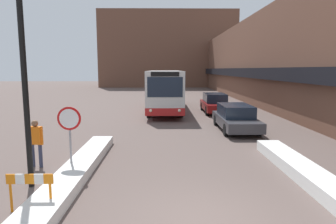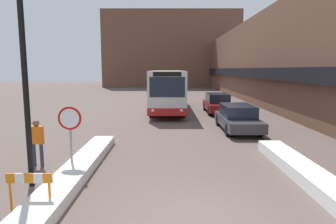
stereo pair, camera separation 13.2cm
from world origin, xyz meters
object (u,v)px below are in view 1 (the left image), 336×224
(parked_car_front, at_px, (236,117))
(street_lamp, at_px, (32,42))
(construction_barricade, at_px, (30,185))
(parked_car_back, at_px, (215,103))
(city_bus, at_px, (165,89))
(stop_sign, at_px, (69,125))
(pedestrian, at_px, (36,139))

(parked_car_front, xyz_separation_m, street_lamp, (-7.60, -8.05, 3.41))
(parked_car_front, relative_size, construction_barricade, 4.34)
(parked_car_back, bearing_deg, parked_car_front, -90.00)
(parked_car_front, bearing_deg, parked_car_back, 90.00)
(city_bus, relative_size, stop_sign, 5.39)
(pedestrian, bearing_deg, parked_car_front, 45.91)
(parked_car_back, height_order, construction_barricade, parked_car_back)
(pedestrian, height_order, construction_barricade, pedestrian)
(city_bus, relative_size, construction_barricade, 10.75)
(parked_car_front, distance_m, pedestrian, 10.52)
(pedestrian, relative_size, construction_barricade, 1.50)
(stop_sign, bearing_deg, city_bus, 78.34)
(stop_sign, bearing_deg, pedestrian, 155.94)
(street_lamp, bearing_deg, parked_car_front, 46.65)
(city_bus, height_order, parked_car_back, city_bus)
(stop_sign, distance_m, street_lamp, 2.84)
(street_lamp, bearing_deg, city_bus, 77.32)
(parked_car_front, bearing_deg, construction_barricade, -126.67)
(stop_sign, distance_m, construction_barricade, 2.89)
(parked_car_back, bearing_deg, city_bus, 160.15)
(pedestrian, bearing_deg, street_lamp, -55.33)
(parked_car_back, relative_size, street_lamp, 0.67)
(street_lamp, relative_size, pedestrian, 4.05)
(parked_car_back, bearing_deg, pedestrian, -122.74)
(construction_barricade, bearing_deg, parked_car_front, 53.33)
(stop_sign, bearing_deg, construction_barricade, -92.49)
(parked_car_front, distance_m, parked_car_back, 6.84)
(city_bus, xyz_separation_m, construction_barricade, (-3.25, -17.89, -1.09))
(parked_car_front, height_order, construction_barricade, parked_car_front)
(street_lamp, bearing_deg, pedestrian, 115.44)
(city_bus, xyz_separation_m, street_lamp, (-3.67, -16.30, 2.37))
(parked_car_front, xyz_separation_m, stop_sign, (-7.05, -6.90, 0.87))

